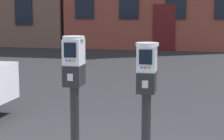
% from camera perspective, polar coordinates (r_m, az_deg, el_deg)
% --- Properties ---
extents(parking_meter_near_kerb, '(0.22, 0.25, 1.37)m').
position_cam_1_polar(parking_meter_near_kerb, '(3.83, -5.60, -1.39)').
color(parking_meter_near_kerb, black).
rests_on(parking_meter_near_kerb, sidewalk_slab).
extents(parking_meter_twin_adjacent, '(0.22, 0.25, 1.32)m').
position_cam_1_polar(parking_meter_twin_adjacent, '(3.67, 5.13, -2.37)').
color(parking_meter_twin_adjacent, black).
rests_on(parking_meter_twin_adjacent, sidewalk_slab).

